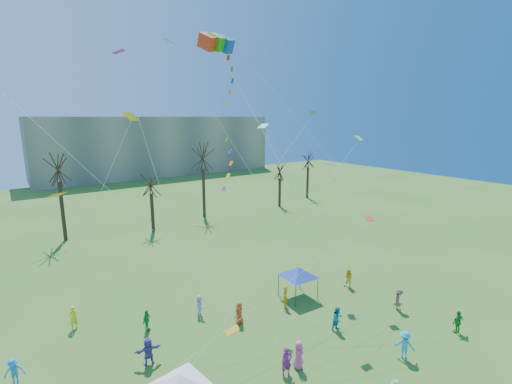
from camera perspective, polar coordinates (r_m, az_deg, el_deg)
distant_building at (r=98.42m, az=-15.30°, el=7.16°), size 60.00×14.00×15.00m
bare_tree_row at (r=48.76m, az=-21.02°, el=2.15°), size 69.18×9.17×11.48m
big_box_kite at (r=18.12m, az=-3.84°, el=10.65°), size 3.50×4.94×18.58m
canopy_tent_white at (r=19.29m, az=-12.29°, el=-27.75°), size 4.15×4.15×3.13m
canopy_tent_blue at (r=30.57m, az=6.78°, el=-12.57°), size 3.57×3.57×2.68m
festival_crowd at (r=23.96m, az=-1.33°, el=-23.96°), size 26.62×16.99×1.82m
small_kites_aloft at (r=24.90m, az=-3.21°, el=7.11°), size 29.82×18.21×30.99m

